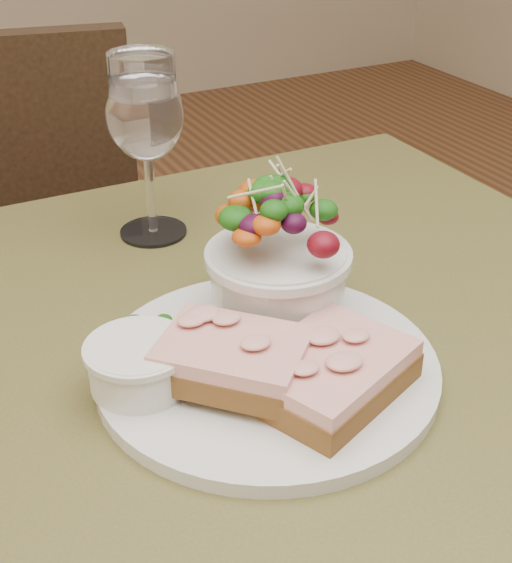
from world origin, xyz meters
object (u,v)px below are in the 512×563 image
chair_far (23,360)px  wine_glass (145,120)px  dinner_plate (267,367)px  ramekin (139,363)px  sandwich_front (330,372)px  salad_bowl (278,252)px  cafe_table (267,459)px  sandwich_back (233,358)px

chair_far → wine_glass: wine_glass is taller
chair_far → wine_glass: bearing=112.0°
dinner_plate → ramekin: 0.10m
sandwich_front → ramekin: (-0.12, 0.07, 0.00)m
ramekin → salad_bowl: 0.15m
salad_bowl → sandwich_front: bearing=-98.4°
ramekin → salad_bowl: (0.14, 0.04, 0.04)m
cafe_table → chair_far: (-0.09, 0.76, -0.36)m
sandwich_back → wine_glass: wine_glass is taller
sandwich_front → salad_bowl: bearing=59.2°
cafe_table → sandwich_front: (0.02, -0.06, 0.13)m
sandwich_back → wine_glass: size_ratio=0.75×
sandwich_front → sandwich_back: bearing=124.2°
dinner_plate → salad_bowl: salad_bowl is taller
salad_bowl → wine_glass: (-0.03, 0.21, 0.05)m
cafe_table → sandwich_back: sandwich_back is taller
dinner_plate → salad_bowl: size_ratio=2.11×
ramekin → sandwich_front: bearing=-29.9°
cafe_table → sandwich_front: size_ratio=5.61×
salad_bowl → wine_glass: size_ratio=0.73×
sandwich_front → ramekin: size_ratio=1.93×
cafe_table → salad_bowl: size_ratio=6.30×
cafe_table → dinner_plate: dinner_plate is taller
sandwich_front → cafe_table: bearing=83.3°
sandwich_front → sandwich_back: sandwich_back is taller
cafe_table → wine_glass: (0.00, 0.26, 0.22)m
salad_bowl → chair_far: bearing=99.9°
sandwich_back → ramekin: 0.07m
sandwich_front → wine_glass: (-0.02, 0.32, 0.10)m
chair_far → dinner_plate: size_ratio=3.36×
chair_far → sandwich_back: (0.05, -0.78, 0.49)m
cafe_table → dinner_plate: size_ratio=2.99×
dinner_plate → sandwich_back: bearing=-159.0°
sandwich_front → chair_far: bearing=75.1°
sandwich_back → salad_bowl: size_ratio=1.04×
chair_far → salad_bowl: 0.89m
chair_far → sandwich_back: bearing=105.1°
sandwich_front → sandwich_back: (-0.06, 0.04, 0.01)m
sandwich_front → sandwich_back: 0.07m
dinner_plate → salad_bowl: 0.09m
cafe_table → salad_bowl: salad_bowl is taller
salad_bowl → wine_glass: bearing=98.6°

